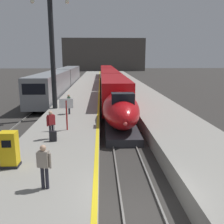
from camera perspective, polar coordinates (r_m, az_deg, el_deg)
ground_plane at (r=10.06m, az=7.16°, el=-22.65°), size 260.00×260.00×0.00m
platform_left at (r=33.36m, az=-6.92°, el=3.35°), size 4.80×110.00×1.05m
platform_right at (r=33.73m, az=6.96°, el=3.45°), size 4.80×110.00×1.05m
platform_left_safety_stripe at (r=33.18m, az=-3.01°, el=4.30°), size 0.20×107.80×0.01m
rail_main_left at (r=36.06m, az=-1.34°, el=3.38°), size 0.08×110.00×0.12m
rail_main_right at (r=36.12m, az=1.04°, el=3.39°), size 0.08×110.00×0.12m
rail_secondary_left at (r=36.79m, az=-14.08°, el=3.19°), size 0.08×110.00×0.12m
rail_secondary_right at (r=36.52m, az=-11.77°, el=3.23°), size 0.08×110.00×0.12m
highspeed_train_main at (r=43.11m, az=-0.57°, el=7.41°), size 2.92×57.37×3.60m
regional_train_adjacent at (r=43.08m, az=-11.47°, el=7.40°), size 2.85×36.60×3.80m
station_column_mid at (r=23.65m, az=-13.78°, el=15.70°), size 4.00×0.68×10.44m
passenger_near_edge at (r=14.88m, az=-13.94°, el=-2.42°), size 0.45×0.42×1.69m
passenger_mid_platform at (r=21.22m, az=-9.94°, el=2.17°), size 0.32×0.55×1.69m
passenger_far_waiting at (r=9.41m, az=-15.49°, el=-11.38°), size 0.56×0.30×1.69m
rolling_suitcase at (r=14.64m, az=-13.48°, el=-5.44°), size 0.40×0.22×0.98m
ticket_machine_yellow at (r=11.79m, az=-22.64°, el=-8.27°), size 0.76×0.62×1.60m
departure_info_board at (r=16.40m, az=-10.52°, el=0.97°), size 0.90×0.10×2.12m
terminus_back_wall at (r=110.11m, az=-1.86°, el=13.13°), size 36.00×2.00×14.00m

